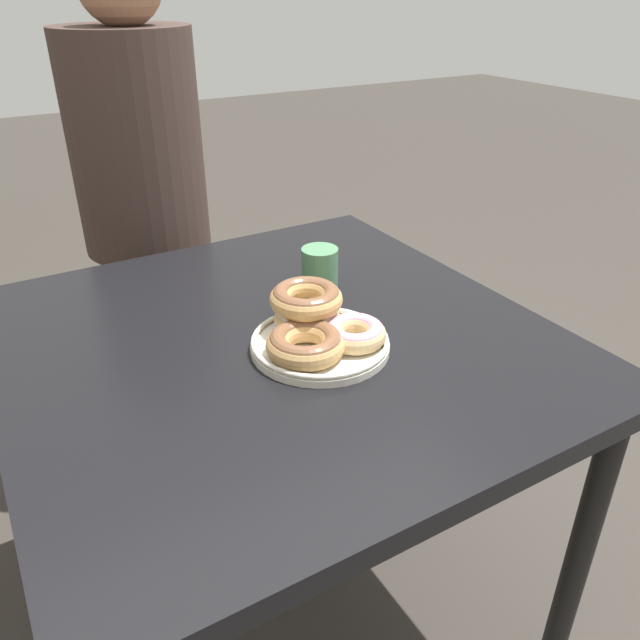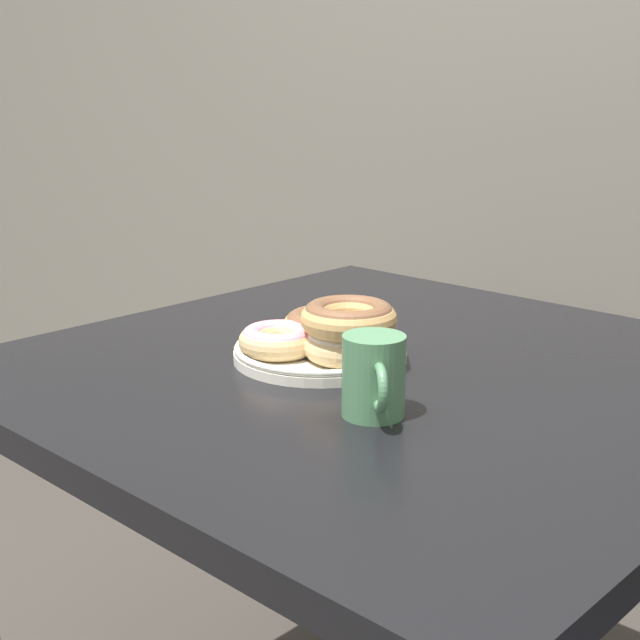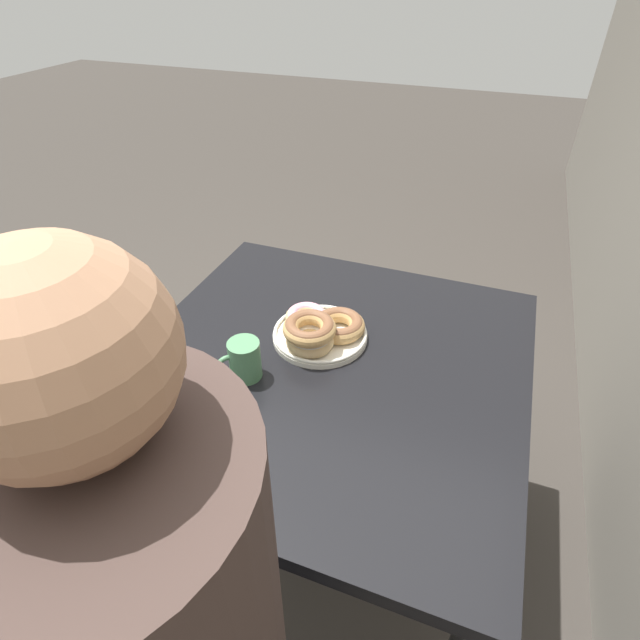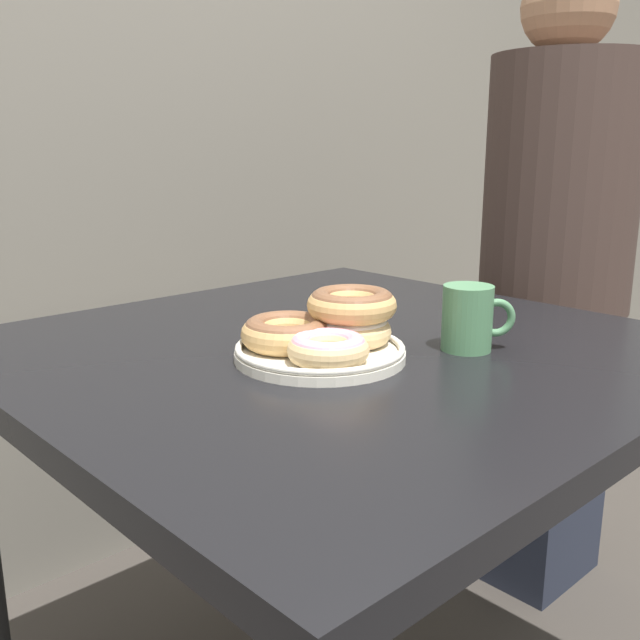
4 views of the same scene
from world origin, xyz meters
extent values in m
plane|color=#38332D|center=(0.00, 0.00, 0.00)|extent=(14.00, 14.00, 0.00)
cube|color=black|center=(0.00, 0.25, 0.75)|extent=(1.00, 0.99, 0.04)
cylinder|color=black|center=(-0.44, -0.18, 0.36)|extent=(0.05, 0.05, 0.73)
cylinder|color=black|center=(0.44, -0.18, 0.36)|extent=(0.05, 0.05, 0.73)
cylinder|color=black|center=(0.44, 0.69, 0.36)|extent=(0.05, 0.05, 0.73)
cylinder|color=silver|center=(-0.08, 0.21, 0.78)|extent=(0.25, 0.25, 0.01)
torus|color=silver|center=(-0.08, 0.21, 0.79)|extent=(0.25, 0.25, 0.01)
torus|color=#D6B27A|center=(-0.03, 0.20, 0.80)|extent=(0.14, 0.14, 0.04)
torus|color=white|center=(-0.03, 0.20, 0.81)|extent=(0.13, 0.13, 0.03)
torus|color=tan|center=(-0.11, 0.25, 0.80)|extent=(0.16, 0.16, 0.04)
torus|color=brown|center=(-0.11, 0.25, 0.81)|extent=(0.15, 0.15, 0.03)
torus|color=#D6B27A|center=(-0.12, 0.15, 0.80)|extent=(0.16, 0.16, 0.04)
torus|color=pink|center=(-0.12, 0.15, 0.81)|extent=(0.15, 0.15, 0.03)
torus|color=tan|center=(-0.02, 0.20, 0.84)|extent=(0.17, 0.17, 0.04)
torus|color=brown|center=(-0.02, 0.20, 0.85)|extent=(0.16, 0.16, 0.03)
cylinder|color=#4C7F56|center=(0.11, 0.09, 0.82)|extent=(0.08, 0.08, 0.10)
cylinder|color=#382114|center=(0.11, 0.09, 0.86)|extent=(0.06, 0.06, 0.00)
torus|color=#4C7F56|center=(0.15, 0.06, 0.82)|extent=(0.05, 0.05, 0.06)
cube|color=#232838|center=(0.75, 0.29, 0.35)|extent=(0.28, 0.20, 0.71)
cylinder|color=#3D2D28|center=(0.72, 0.28, 0.99)|extent=(0.34, 0.34, 0.56)
camera|label=1|loc=(-0.92, 0.70, 1.36)|focal=35.00mm
camera|label=2|loc=(0.77, -0.69, 1.16)|focal=50.00mm
camera|label=3|loc=(0.89, 0.57, 1.61)|focal=28.00mm
camera|label=4|loc=(-0.77, -0.53, 1.08)|focal=40.00mm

